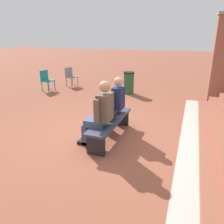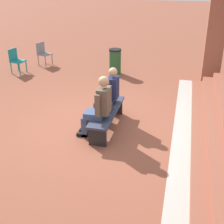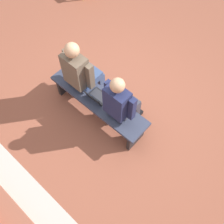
% 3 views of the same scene
% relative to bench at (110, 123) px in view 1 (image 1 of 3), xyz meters
% --- Properties ---
extents(ground_plane, '(60.00, 60.00, 0.00)m').
position_rel_bench_xyz_m(ground_plane, '(-0.06, -0.25, -0.35)').
color(ground_plane, brown).
extents(concrete_strip, '(7.61, 0.40, 0.01)m').
position_rel_bench_xyz_m(concrete_strip, '(-0.00, 1.69, -0.35)').
color(concrete_strip, '#B7B2A8').
rests_on(concrete_strip, ground).
extents(brick_pillar_left_of_steps, '(0.64, 0.64, 2.90)m').
position_rel_bench_xyz_m(brick_pillar_left_of_steps, '(-4.15, 2.45, 1.11)').
color(brick_pillar_left_of_steps, '#93513D').
rests_on(brick_pillar_left_of_steps, ground).
extents(bench, '(1.80, 0.44, 0.45)m').
position_rel_bench_xyz_m(bench, '(0.00, 0.00, 0.00)').
color(bench, '#33384C').
rests_on(bench, ground).
extents(person_student, '(0.53, 0.67, 1.32)m').
position_rel_bench_xyz_m(person_student, '(-0.43, -0.07, 0.35)').
color(person_student, '#383842').
rests_on(person_student, ground).
extents(person_adult, '(0.57, 0.72, 1.39)m').
position_rel_bench_xyz_m(person_adult, '(0.41, -0.07, 0.38)').
color(person_adult, '#384C75').
rests_on(person_adult, ground).
extents(laptop, '(0.32, 0.29, 0.21)m').
position_rel_bench_xyz_m(laptop, '(0.02, 0.01, 0.15)').
color(laptop, black).
rests_on(laptop, bench).
extents(plastic_chair_far_left, '(0.53, 0.53, 0.84)m').
position_rel_bench_xyz_m(plastic_chair_far_left, '(-4.37, -3.57, 0.13)').
color(plastic_chair_far_left, gray).
rests_on(plastic_chair_far_left, ground).
extents(plastic_chair_far_right, '(0.49, 0.49, 0.84)m').
position_rel_bench_xyz_m(plastic_chair_far_right, '(-3.27, -4.07, 0.13)').
color(plastic_chair_far_right, teal).
rests_on(plastic_chair_far_right, ground).
extents(litter_bin, '(0.42, 0.42, 0.86)m').
position_rel_bench_xyz_m(litter_bin, '(-3.97, -0.73, 0.08)').
color(litter_bin, '#23562D').
rests_on(litter_bin, ground).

